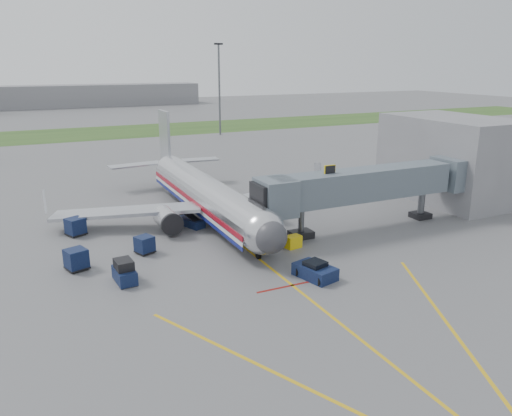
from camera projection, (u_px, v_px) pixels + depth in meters
name	position (u px, v px, depth m)	size (l,w,h in m)	color
ground	(269.00, 267.00, 41.43)	(400.00, 400.00, 0.00)	#565659
grass_strip	(100.00, 133.00, 119.51)	(300.00, 25.00, 0.01)	#2D4C1E
apron_markings	(316.00, 304.00, 35.01)	(21.52, 50.00, 0.01)	gold
airliner	(206.00, 194.00, 53.92)	(32.10, 35.67, 10.25)	silver
jet_bridge	(361.00, 186.00, 49.78)	(25.30, 4.00, 6.90)	slate
terminal	(451.00, 158.00, 60.99)	(10.00, 16.00, 10.00)	slate
light_mast_right	(219.00, 87.00, 113.71)	(2.00, 0.44, 20.40)	#595B60
distant_terminal	(38.00, 97.00, 183.69)	(120.00, 14.00, 8.00)	slate
pushback_tug	(315.00, 271.00, 39.18)	(2.78, 3.69, 1.37)	#0B0F33
baggage_tug	(124.00, 272.00, 38.33)	(1.56, 2.71, 1.83)	#0B0F33
baggage_cart_a	(145.00, 245.00, 44.15)	(1.88, 1.88, 1.56)	#0B0F33
baggage_cart_b	(75.00, 227.00, 48.69)	(2.14, 2.14, 1.74)	#0B0F33
baggage_cart_c	(76.00, 259.00, 40.62)	(2.05, 2.05, 1.75)	#0B0F33
belt_loader	(190.00, 222.00, 51.59)	(2.36, 4.02, 1.91)	#0B0F33
ground_power_cart	(293.00, 242.00, 45.52)	(1.57, 1.18, 1.14)	#DFBD0D
ramp_worker	(166.00, 218.00, 51.46)	(0.63, 0.42, 1.74)	#A1EE1C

